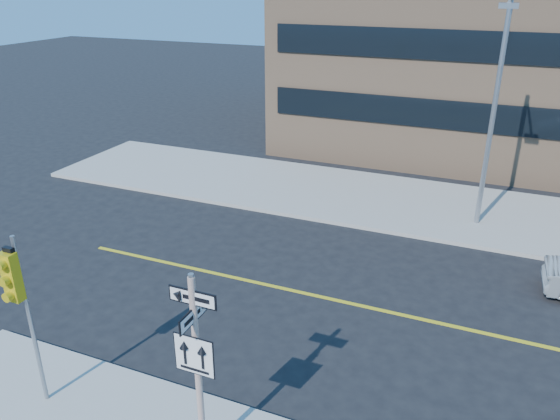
% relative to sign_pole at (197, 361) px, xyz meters
% --- Properties ---
extents(ground, '(120.00, 120.00, 0.00)m').
position_rel_sign_pole_xyz_m(ground, '(0.00, 2.51, -2.44)').
color(ground, black).
rests_on(ground, ground).
extents(sign_pole, '(0.92, 0.92, 4.06)m').
position_rel_sign_pole_xyz_m(sign_pole, '(0.00, 0.00, 0.00)').
color(sign_pole, white).
rests_on(sign_pole, near_sidewalk).
extents(traffic_signal, '(0.32, 0.45, 4.00)m').
position_rel_sign_pole_xyz_m(traffic_signal, '(-4.00, -0.15, 0.59)').
color(traffic_signal, gray).
rests_on(traffic_signal, near_sidewalk).
extents(streetlight_a, '(0.55, 2.25, 8.00)m').
position_rel_sign_pole_xyz_m(streetlight_a, '(4.00, 13.27, 2.32)').
color(streetlight_a, gray).
rests_on(streetlight_a, far_sidewalk).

